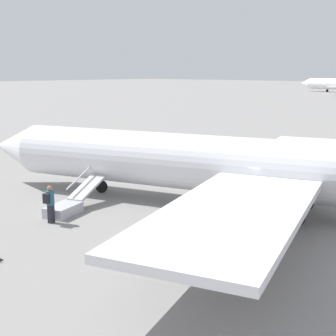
{
  "coord_description": "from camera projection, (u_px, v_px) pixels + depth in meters",
  "views": [
    {
      "loc": [
        -11.93,
        19.11,
        6.75
      ],
      "look_at": [
        3.48,
        2.01,
        1.99
      ],
      "focal_mm": 50.0,
      "sensor_mm": 36.0,
      "label": 1
    }
  ],
  "objects": [
    {
      "name": "ground_plane",
      "position": [
        247.0,
        211.0,
        23.09
      ],
      "size": [
        600.0,
        600.0,
        0.0
      ],
      "primitive_type": "plane",
      "color": "gray"
    },
    {
      "name": "airplane_main",
      "position": [
        270.0,
        168.0,
        22.21
      ],
      "size": [
        32.32,
        25.04,
        7.48
      ],
      "rotation": [
        0.0,
        0.0,
        0.3
      ],
      "color": "silver",
      "rests_on": "ground"
    },
    {
      "name": "boarding_stairs",
      "position": [
        68.0,
        205.0,
        22.71
      ],
      "size": [
        2.17,
        4.14,
        1.81
      ],
      "rotation": [
        0.0,
        0.0,
        -1.27
      ],
      "color": "#B2B2B7",
      "rests_on": "ground"
    },
    {
      "name": "passenger",
      "position": [
        50.0,
        202.0,
        21.03
      ],
      "size": [
        0.42,
        0.57,
        1.74
      ],
      "rotation": [
        0.0,
        0.0,
        -1.27
      ],
      "color": "#23232D",
      "rests_on": "ground"
    }
  ]
}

